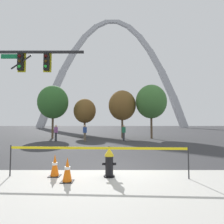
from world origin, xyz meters
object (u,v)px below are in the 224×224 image
(fire_hydrant, at_px, (109,162))
(traffic_cone_by_hydrant, at_px, (54,165))
(pedestrian_standing_center, at_px, (84,133))
(pedestrian_walking_left, at_px, (55,133))
(traffic_signal_gantry, at_px, (15,80))
(monument_arch, at_px, (112,79))
(pedestrian_walking_right, at_px, (123,133))
(traffic_cone_mid_sidewalk, at_px, (67,170))

(fire_hydrant, xyz_separation_m, traffic_cone_by_hydrant, (-1.80, 0.05, -0.11))
(pedestrian_standing_center, bearing_deg, pedestrian_walking_left, 177.20)
(traffic_signal_gantry, height_order, monument_arch, monument_arch)
(pedestrian_standing_center, distance_m, pedestrian_walking_right, 3.81)
(traffic_signal_gantry, bearing_deg, pedestrian_walking_left, 92.36)
(traffic_cone_by_hydrant, bearing_deg, pedestrian_standing_center, 93.70)
(traffic_cone_by_hydrant, bearing_deg, pedestrian_walking_left, 106.90)
(monument_arch, bearing_deg, traffic_signal_gantry, -94.90)
(fire_hydrant, bearing_deg, pedestrian_standing_center, 102.17)
(traffic_cone_mid_sidewalk, height_order, pedestrian_standing_center, pedestrian_standing_center)
(pedestrian_walking_left, bearing_deg, monument_arch, 83.95)
(fire_hydrant, relative_size, pedestrian_walking_left, 0.62)
(traffic_cone_mid_sidewalk, xyz_separation_m, monument_arch, (1.41, 65.47, 19.01))
(pedestrian_walking_left, distance_m, pedestrian_walking_right, 6.68)
(traffic_cone_mid_sidewalk, distance_m, pedestrian_walking_right, 12.83)
(fire_hydrant, relative_size, traffic_cone_by_hydrant, 1.36)
(traffic_cone_by_hydrant, bearing_deg, fire_hydrant, -1.56)
(traffic_cone_by_hydrant, distance_m, traffic_cone_mid_sidewalk, 0.80)
(pedestrian_walking_right, bearing_deg, traffic_signal_gantry, -126.78)
(monument_arch, height_order, pedestrian_standing_center, monument_arch)
(traffic_cone_by_hydrant, xyz_separation_m, pedestrian_walking_left, (-3.64, 11.99, 0.46))
(pedestrian_standing_center, bearing_deg, traffic_cone_mid_sidewalk, -83.93)
(traffic_cone_mid_sidewalk, height_order, monument_arch, monument_arch)
(fire_hydrant, height_order, monument_arch, monument_arch)
(traffic_signal_gantry, distance_m, pedestrian_walking_right, 11.07)
(traffic_signal_gantry, bearing_deg, pedestrian_walking_right, 53.22)
(pedestrian_standing_center, bearing_deg, traffic_cone_by_hydrant, -86.30)
(fire_hydrant, relative_size, traffic_signal_gantry, 0.17)
(traffic_signal_gantry, relative_size, pedestrian_walking_left, 3.77)
(traffic_cone_mid_sidewalk, distance_m, monument_arch, 68.19)
(traffic_cone_mid_sidewalk, bearing_deg, monument_arch, 88.76)
(fire_hydrant, bearing_deg, pedestrian_walking_left, 114.33)
(traffic_cone_by_hydrant, xyz_separation_m, traffic_cone_mid_sidewalk, (0.55, -0.57, 0.00))
(traffic_cone_mid_sidewalk, relative_size, monument_arch, 0.01)
(traffic_cone_mid_sidewalk, relative_size, pedestrian_walking_right, 0.46)
(monument_arch, bearing_deg, pedestrian_walking_right, -88.84)
(traffic_signal_gantry, distance_m, pedestrian_walking_left, 9.08)
(pedestrian_standing_center, height_order, pedestrian_walking_right, same)
(monument_arch, height_order, pedestrian_walking_right, monument_arch)
(traffic_cone_mid_sidewalk, height_order, pedestrian_walking_left, pedestrian_walking_left)
(fire_hydrant, distance_m, traffic_cone_mid_sidewalk, 1.36)
(traffic_cone_mid_sidewalk, xyz_separation_m, pedestrian_walking_right, (2.48, 12.57, 0.46))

